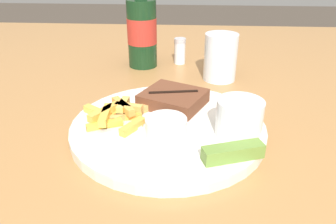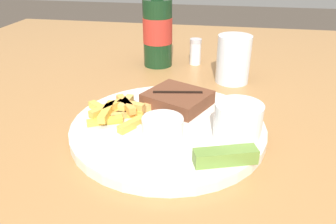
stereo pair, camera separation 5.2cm
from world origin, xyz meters
The scene contains 12 objects.
dining_table centered at (0.00, 0.00, 0.70)m, with size 1.47×1.60×0.76m.
dinner_plate centered at (0.00, 0.00, 0.77)m, with size 0.31×0.31×0.02m.
steak_portion centered at (0.01, 0.07, 0.79)m, with size 0.13×0.13×0.03m.
fries_pile centered at (-0.08, 0.01, 0.79)m, with size 0.12×0.10×0.02m.
coleslaw_cup centered at (0.11, -0.03, 0.81)m, with size 0.07×0.07×0.05m.
dipping_sauce_cup centered at (0.00, -0.04, 0.79)m, with size 0.06×0.06×0.03m.
pickle_spear centered at (0.09, -0.09, 0.79)m, with size 0.09×0.05×0.02m.
fork_utensil centered at (-0.08, -0.03, 0.78)m, with size 0.13×0.06×0.00m.
knife_utensil centered at (-0.02, 0.04, 0.78)m, with size 0.07×0.16×0.01m.
beer_bottle centered at (-0.08, 0.33, 0.85)m, with size 0.07×0.07×0.26m.
drinking_glass centered at (0.10, 0.25, 0.81)m, with size 0.07×0.07×0.10m.
salt_shaker centered at (0.01, 0.35, 0.79)m, with size 0.03×0.03×0.07m.
Camera 1 is at (0.03, -0.46, 1.03)m, focal length 35.00 mm.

